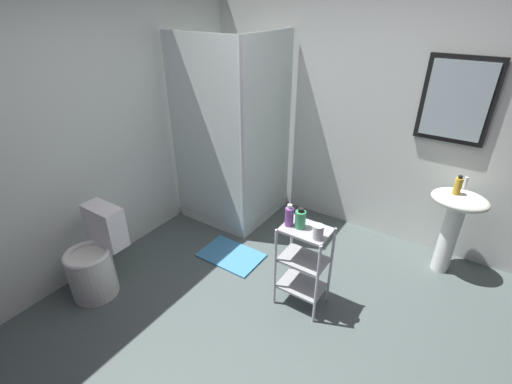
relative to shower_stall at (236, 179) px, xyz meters
name	(u,v)px	position (x,y,z in m)	size (l,w,h in m)	color
ground_plane	(271,334)	(1.22, -1.23, -0.47)	(4.20, 4.20, 0.02)	#495553
wall_back	(373,114)	(1.23, 0.62, 0.79)	(4.20, 0.14, 2.50)	silver
wall_left	(88,132)	(-0.63, -1.23, 0.79)	(0.10, 4.20, 2.50)	silver
shower_stall	(236,179)	(0.00, 0.00, 0.00)	(0.92, 0.92, 2.00)	white
pedestal_sink	(455,216)	(2.16, 0.29, 0.12)	(0.46, 0.37, 0.81)	white
sink_faucet	(465,182)	(2.16, 0.41, 0.40)	(0.03, 0.03, 0.10)	silver
toilet	(95,260)	(-0.26, -1.64, -0.15)	(0.37, 0.49, 0.76)	white
storage_cart	(304,261)	(1.26, -0.82, -0.03)	(0.38, 0.28, 0.74)	silver
hand_soap_bottle	(458,186)	(2.11, 0.26, 0.42)	(0.06, 0.06, 0.17)	gold
conditioner_bottle_purple	(289,216)	(1.13, -0.84, 0.36)	(0.06, 0.06, 0.18)	purple
body_wash_bottle_green	(300,219)	(1.21, -0.82, 0.35)	(0.08, 0.08, 0.17)	#3B975F
rinse_cup	(318,232)	(1.38, -0.88, 0.33)	(0.08, 0.08, 0.11)	silver
bath_mat	(231,255)	(0.41, -0.65, -0.45)	(0.60, 0.40, 0.02)	teal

